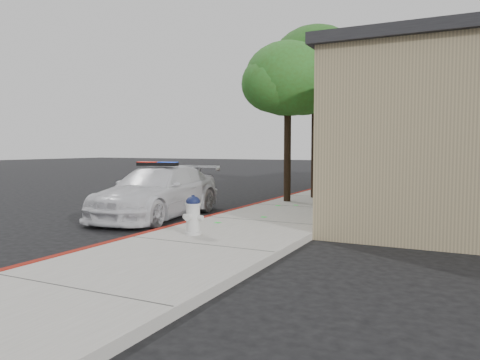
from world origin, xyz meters
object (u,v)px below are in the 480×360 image
Objects in this scene: police_car at (158,192)px; street_tree_mid at (317,68)px; street_tree_near at (288,82)px; street_tree_far at (344,100)px; fire_hydrant at (193,215)px.

street_tree_mid is (2.81, 5.50, 3.98)m from police_car.
police_car is 0.96× the size of street_tree_near.
street_tree_mid is 5.92m from street_tree_far.
street_tree_mid is (0.13, 7.93, 4.14)m from fire_hydrant.
police_car is 12.13m from street_tree_far.
police_car is at bearing -117.04° from street_tree_mid.
street_tree_near is at bearing -108.09° from street_tree_mid.
fire_hydrant is 0.13× the size of street_tree_mid.
street_tree_mid is at bearing 71.91° from street_tree_near.
street_tree_mid reaches higher than fire_hydrant.
street_tree_near reaches higher than fire_hydrant.
street_tree_near is 7.40m from street_tree_far.
street_tree_mid reaches higher than police_car.
police_car is at bearing -120.11° from street_tree_near.
street_tree_far is (-0.47, 5.88, -0.52)m from street_tree_mid.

